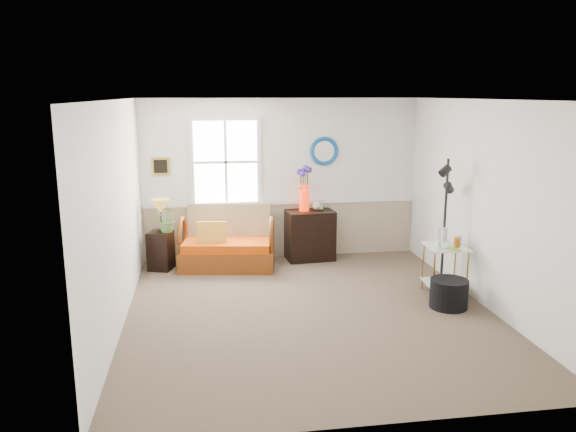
{
  "coord_description": "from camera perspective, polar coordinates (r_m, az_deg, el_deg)",
  "views": [
    {
      "loc": [
        -1.27,
        -6.48,
        2.67
      ],
      "look_at": [
        -0.21,
        0.42,
        1.14
      ],
      "focal_mm": 35.0,
      "sensor_mm": 36.0,
      "label": 1
    }
  ],
  "objects": [
    {
      "name": "picture",
      "position": [
        9.06,
        -12.82,
        4.94
      ],
      "size": [
        0.28,
        0.03,
        0.28
      ],
      "primitive_type": "cube",
      "color": "#B39331",
      "rests_on": "walls"
    },
    {
      "name": "throw_pillow",
      "position": [
        8.71,
        -7.74,
        -2.01
      ],
      "size": [
        0.45,
        0.14,
        0.44
      ],
      "primitive_type": null,
      "rotation": [
        0.0,
        0.0,
        -0.07
      ],
      "color": "orange",
      "rests_on": "loveseat"
    },
    {
      "name": "chair_rail",
      "position": [
        9.21,
        -0.64,
        1.4
      ],
      "size": [
        4.46,
        0.04,
        0.06
      ],
      "primitive_type": "cube",
      "color": "white",
      "rests_on": "walls"
    },
    {
      "name": "walls",
      "position": [
        6.75,
        2.3,
        0.62
      ],
      "size": [
        4.51,
        5.01,
        2.6
      ],
      "color": "silver",
      "rests_on": "floor"
    },
    {
      "name": "lamp_stand",
      "position": [
        8.88,
        -12.8,
        -3.45
      ],
      "size": [
        0.42,
        0.42,
        0.6
      ],
      "primitive_type": null,
      "rotation": [
        0.0,
        0.0,
        -0.31
      ],
      "color": "black",
      "rests_on": "floor"
    },
    {
      "name": "window",
      "position": [
        9.02,
        -6.34,
        5.47
      ],
      "size": [
        1.14,
        0.06,
        1.44
      ],
      "primitive_type": null,
      "color": "white",
      "rests_on": "walls"
    },
    {
      "name": "flower_vase",
      "position": [
        9.02,
        1.66,
        2.76
      ],
      "size": [
        0.24,
        0.24,
        0.71
      ],
      "primitive_type": null,
      "rotation": [
        0.0,
        0.0,
        0.19
      ],
      "color": "#F72E0B",
      "rests_on": "cabinet"
    },
    {
      "name": "potted_plant",
      "position": [
        8.72,
        -12.12,
        -0.66
      ],
      "size": [
        0.49,
        0.5,
        0.3
      ],
      "primitive_type": "imported",
      "rotation": [
        0.0,
        0.0,
        -0.51
      ],
      "color": "#5E8646",
      "rests_on": "lamp_stand"
    },
    {
      "name": "mirror",
      "position": [
        9.22,
        3.68,
        6.6
      ],
      "size": [
        0.47,
        0.07,
        0.47
      ],
      "primitive_type": "torus",
      "rotation": [
        1.57,
        0.0,
        0.0
      ],
      "color": "#176FAB",
      "rests_on": "walls"
    },
    {
      "name": "wainscot",
      "position": [
        9.32,
        -0.64,
        -1.43
      ],
      "size": [
        4.46,
        0.02,
        0.9
      ],
      "primitive_type": "cube",
      "color": "tan",
      "rests_on": "walls"
    },
    {
      "name": "floor_lamp",
      "position": [
        7.94,
        15.6,
        -0.9
      ],
      "size": [
        0.33,
        0.33,
        1.82
      ],
      "primitive_type": null,
      "rotation": [
        0.0,
        0.0,
        0.3
      ],
      "color": "black",
      "rests_on": "floor"
    },
    {
      "name": "side_table",
      "position": [
        7.88,
        15.64,
        -5.33
      ],
      "size": [
        0.57,
        0.57,
        0.67
      ],
      "primitive_type": null,
      "rotation": [
        0.0,
        0.0,
        -0.08
      ],
      "color": "#B08E34",
      "rests_on": "floor"
    },
    {
      "name": "cabinet",
      "position": [
        9.17,
        2.24,
        -1.95
      ],
      "size": [
        0.8,
        0.55,
        0.81
      ],
      "primitive_type": null,
      "rotation": [
        0.0,
        0.0,
        0.08
      ],
      "color": "black",
      "rests_on": "floor"
    },
    {
      "name": "ceiling",
      "position": [
        6.6,
        2.4,
        11.73
      ],
      "size": [
        4.5,
        5.0,
        0.01
      ],
      "primitive_type": "cube",
      "color": "white",
      "rests_on": "walls"
    },
    {
      "name": "floor",
      "position": [
        7.12,
        2.21,
        -9.67
      ],
      "size": [
        4.5,
        5.0,
        0.01
      ],
      "primitive_type": "cube",
      "color": "brown",
      "rests_on": "ground"
    },
    {
      "name": "tabletop_items",
      "position": [
        7.77,
        16.01,
        -2.11
      ],
      "size": [
        0.48,
        0.48,
        0.24
      ],
      "primitive_type": null,
      "rotation": [
        0.0,
        0.0,
        -0.21
      ],
      "color": "silver",
      "rests_on": "side_table"
    },
    {
      "name": "ottoman",
      "position": [
        7.47,
        16.02,
        -7.58
      ],
      "size": [
        0.59,
        0.59,
        0.37
      ],
      "primitive_type": "cylinder",
      "rotation": [
        0.0,
        0.0,
        -0.28
      ],
      "color": "black",
      "rests_on": "floor"
    },
    {
      "name": "loveseat",
      "position": [
        8.77,
        -6.2,
        -2.25
      ],
      "size": [
        1.55,
        1.03,
        0.94
      ],
      "primitive_type": null,
      "rotation": [
        0.0,
        0.0,
        -0.15
      ],
      "color": "#793107",
      "rests_on": "floor"
    },
    {
      "name": "table_lamp",
      "position": [
        8.75,
        -12.79,
        0.05
      ],
      "size": [
        0.29,
        0.29,
        0.51
      ],
      "primitive_type": null,
      "rotation": [
        0.0,
        0.0,
        -0.05
      ],
      "color": "gold",
      "rests_on": "lamp_stand"
    }
  ]
}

